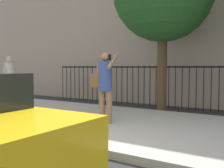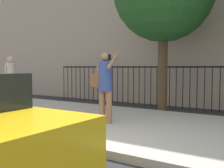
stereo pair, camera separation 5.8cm
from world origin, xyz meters
name	(u,v)px [view 1 (the left image)]	position (x,y,z in m)	size (l,w,h in m)	color
ground_plane	(83,154)	(0.00, 0.00, 0.00)	(60.00, 60.00, 0.00)	#28282B
sidewalk	(139,126)	(0.00, 2.20, 0.07)	(28.00, 4.40, 0.15)	#B2ADA3
iron_fence	(186,82)	(0.00, 5.90, 1.02)	(12.03, 0.04, 1.60)	black
pedestrian_on_phone	(105,82)	(-0.77, 1.81, 1.18)	(0.68, 0.52, 1.76)	#936B4C
pedestrian_walking	(10,77)	(-5.65, 2.67, 1.18)	(0.35, 0.49, 1.80)	beige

